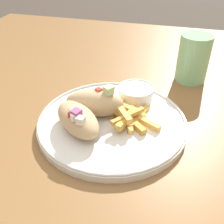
{
  "coord_description": "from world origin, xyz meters",
  "views": [
    {
      "loc": [
        0.1,
        -0.43,
        1.09
      ],
      "look_at": [
        -0.01,
        -0.01,
        0.78
      ],
      "focal_mm": 42.0,
      "sensor_mm": 36.0,
      "label": 1
    }
  ],
  "objects_px": {
    "water_glass": "(193,61)",
    "pita_sandwich_far": "(95,103)",
    "sauce_ramekin": "(136,92)",
    "pita_sandwich_near": "(78,119)",
    "fries_pile": "(129,115)",
    "plate": "(112,121)"
  },
  "relations": [
    {
      "from": "water_glass",
      "to": "pita_sandwich_far",
      "type": "bearing_deg",
      "value": -129.31
    },
    {
      "from": "sauce_ramekin",
      "to": "fries_pile",
      "type": "bearing_deg",
      "value": -89.32
    },
    {
      "from": "pita_sandwich_near",
      "to": "plate",
      "type": "bearing_deg",
      "value": 81.53
    },
    {
      "from": "pita_sandwich_far",
      "to": "plate",
      "type": "bearing_deg",
      "value": -24.17
    },
    {
      "from": "fries_pile",
      "to": "pita_sandwich_near",
      "type": "bearing_deg",
      "value": -148.2
    },
    {
      "from": "plate",
      "to": "water_glass",
      "type": "distance_m",
      "value": 0.3
    },
    {
      "from": "plate",
      "to": "pita_sandwich_near",
      "type": "distance_m",
      "value": 0.08
    },
    {
      "from": "sauce_ramekin",
      "to": "water_glass",
      "type": "bearing_deg",
      "value": 52.37
    },
    {
      "from": "pita_sandwich_near",
      "to": "fries_pile",
      "type": "height_order",
      "value": "pita_sandwich_near"
    },
    {
      "from": "pita_sandwich_far",
      "to": "water_glass",
      "type": "relative_size",
      "value": 1.04
    },
    {
      "from": "sauce_ramekin",
      "to": "water_glass",
      "type": "distance_m",
      "value": 0.2
    },
    {
      "from": "pita_sandwich_near",
      "to": "water_glass",
      "type": "relative_size",
      "value": 1.09
    },
    {
      "from": "pita_sandwich_far",
      "to": "fries_pile",
      "type": "height_order",
      "value": "pita_sandwich_far"
    },
    {
      "from": "water_glass",
      "to": "sauce_ramekin",
      "type": "bearing_deg",
      "value": -127.63
    },
    {
      "from": "plate",
      "to": "fries_pile",
      "type": "bearing_deg",
      "value": 16.19
    },
    {
      "from": "pita_sandwich_near",
      "to": "pita_sandwich_far",
      "type": "xyz_separation_m",
      "value": [
        0.02,
        0.06,
        0.0
      ]
    },
    {
      "from": "pita_sandwich_far",
      "to": "water_glass",
      "type": "xyz_separation_m",
      "value": [
        0.19,
        0.24,
        0.01
      ]
    },
    {
      "from": "plate",
      "to": "water_glass",
      "type": "relative_size",
      "value": 2.51
    },
    {
      "from": "plate",
      "to": "water_glass",
      "type": "bearing_deg",
      "value": 58.19
    },
    {
      "from": "pita_sandwich_far",
      "to": "fries_pile",
      "type": "xyz_separation_m",
      "value": [
        0.07,
        -0.0,
        -0.02
      ]
    },
    {
      "from": "pita_sandwich_near",
      "to": "fries_pile",
      "type": "relative_size",
      "value": 0.97
    },
    {
      "from": "plate",
      "to": "fries_pile",
      "type": "height_order",
      "value": "fries_pile"
    }
  ]
}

